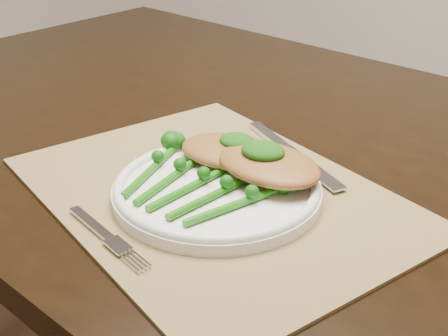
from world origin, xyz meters
The scene contains 10 objects.
dining_table centered at (0.13, 0.03, 0.38)m, with size 1.73×1.15×0.75m.
placemat centered at (0.15, -0.16, 0.75)m, with size 0.50×0.36×0.00m, color olive.
dinner_plate centered at (0.16, -0.17, 0.77)m, with size 0.26×0.26×0.02m.
knife centered at (0.17, -0.01, 0.76)m, with size 0.21×0.14×0.01m.
fork centered at (0.12, -0.31, 0.76)m, with size 0.15×0.06×0.00m.
chicken_fillet_left centered at (0.14, -0.10, 0.78)m, with size 0.14×0.10×0.03m, color #95602B.
chicken_fillet_right centered at (0.21, -0.12, 0.79)m, with size 0.15×0.10×0.03m, color #95602B.
pesto_dollop_left centered at (0.15, -0.10, 0.80)m, with size 0.05×0.04×0.02m, color #0F3F09.
pesto_dollop_right centered at (0.20, -0.12, 0.81)m, with size 0.06×0.05×0.02m, color #0F3F09.
broccolini_bundle centered at (0.14, -0.19, 0.77)m, with size 0.18×0.19×0.04m.
Camera 1 is at (0.53, -0.72, 1.14)m, focal length 50.00 mm.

